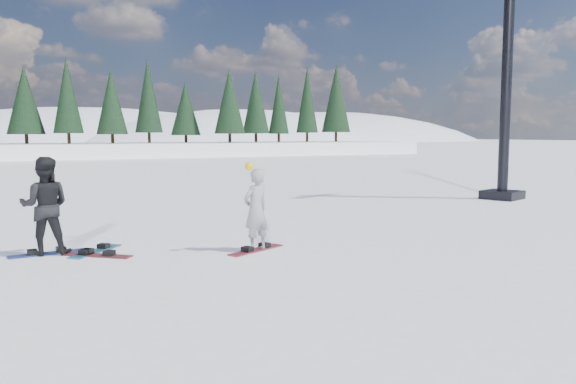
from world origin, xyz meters
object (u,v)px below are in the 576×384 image
object	(u,v)px
lift_tower	(506,107)
snowboard_loose_b	(97,255)
snowboarder_woman	(256,209)
snowboarder_man	(45,206)
snowboard_loose_a	(96,251)

from	to	relation	value
lift_tower	snowboard_loose_b	bearing A→B (deg)	174.81
snowboarder_woman	snowboarder_man	distance (m)	4.39
snowboarder_woman	snowboard_loose_a	xyz separation A→B (m)	(-3.15, 1.37, -0.89)
snowboarder_woman	snowboard_loose_b	world-z (taller)	snowboarder_woman
snowboarder_man	snowboard_loose_a	bearing A→B (deg)	179.77
snowboard_loose_a	snowboard_loose_b	bearing A→B (deg)	-140.45
snowboard_loose_a	snowboard_loose_b	size ratio (longest dim) A/B	1.00
snowboarder_woman	snowboard_loose_b	size ratio (longest dim) A/B	1.29
lift_tower	snowboarder_man	size ratio (longest dim) A/B	4.26
snowboard_loose_b	snowboarder_woman	bearing A→B (deg)	22.66
snowboarder_man	snowboard_loose_b	world-z (taller)	snowboarder_man
snowboarder_woman	snowboarder_man	world-z (taller)	snowboarder_man
lift_tower	snowboard_loose_a	bearing A→B (deg)	173.30
lift_tower	snowboard_loose_a	xyz separation A→B (m)	(-15.55, -3.52, -3.54)
lift_tower	snowboard_loose_a	size ratio (longest dim) A/B	5.82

